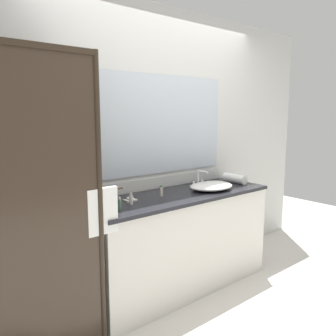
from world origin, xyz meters
name	(u,v)px	position (x,y,z in m)	size (l,w,h in m)	color
ground_plane	(180,287)	(0.00, 0.00, 0.00)	(8.00, 8.00, 0.00)	silver
wall_back_with_mirror	(157,146)	(0.00, 0.34, 1.31)	(4.40, 0.06, 2.60)	silver
vanity_cabinet	(180,241)	(0.00, 0.01, 0.45)	(1.80, 0.58, 0.90)	silver
shower_enclosure	(46,210)	(-1.28, -0.19, 1.03)	(1.20, 0.59, 2.00)	#2D2319
sink_basin	(211,186)	(0.34, -0.05, 0.94)	(0.45, 0.34, 0.07)	white
faucet	(199,181)	(0.34, 0.12, 0.96)	(0.17, 0.16, 0.17)	silver
soap_dish	(130,199)	(-0.49, 0.08, 0.91)	(0.10, 0.07, 0.04)	silver
amenity_bottle_body_wash	(119,204)	(-0.70, -0.10, 0.95)	(0.03, 0.03, 0.10)	#4C7056
amenity_bottle_shampoo	(161,191)	(-0.19, 0.04, 0.94)	(0.03, 0.03, 0.09)	silver
amenity_bottle_conditioner	(131,199)	(-0.55, -0.02, 0.94)	(0.03, 0.03, 0.09)	white
rolled_towel_near_edge	(235,178)	(0.76, 0.01, 0.95)	(0.09, 0.09, 0.25)	white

